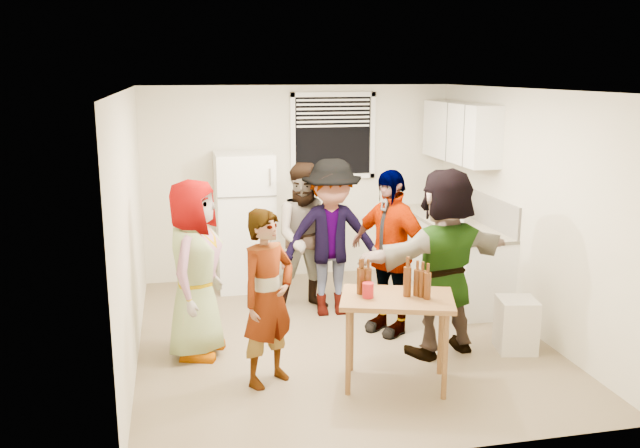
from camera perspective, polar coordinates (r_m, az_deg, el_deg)
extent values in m
cube|color=white|center=(8.47, -6.34, 0.26)|extent=(0.70, 0.70, 1.70)
cube|color=white|center=(8.48, 10.98, -2.81)|extent=(0.60, 2.20, 0.86)
cube|color=#BAB297|center=(8.38, 11.11, 0.16)|extent=(0.64, 2.22, 0.04)
cube|color=#B4AEA4|center=(8.45, 12.94, 1.57)|extent=(0.03, 2.20, 0.36)
cube|color=white|center=(8.45, 11.70, 7.59)|extent=(0.34, 1.60, 0.70)
cylinder|color=white|center=(8.17, 11.59, -0.04)|extent=(0.13, 0.13, 0.29)
cylinder|color=black|center=(9.22, 9.18, 1.51)|extent=(0.07, 0.07, 0.28)
cylinder|color=#47230C|center=(8.11, 11.14, -0.10)|extent=(0.07, 0.07, 0.26)
cylinder|color=#0E22D6|center=(7.60, 11.52, -0.99)|extent=(0.10, 0.10, 0.13)
cube|color=#CFBA56|center=(8.93, 11.07, 1.57)|extent=(0.02, 0.18, 0.15)
cube|color=beige|center=(6.92, 16.19, -8.25)|extent=(0.42, 0.42, 0.52)
cylinder|color=#47230C|center=(5.84, 7.32, -6.04)|extent=(0.07, 0.07, 0.26)
cylinder|color=#A6171E|center=(5.78, 4.06, -6.19)|extent=(0.10, 0.10, 0.13)
imported|color=gray|center=(6.77, -10.23, -10.69)|extent=(1.89, 1.39, 0.54)
imported|color=#141933|center=(6.14, -4.29, -13.08)|extent=(1.36, 1.59, 0.37)
imported|color=brown|center=(7.90, -0.98, -7.01)|extent=(0.97, 1.75, 0.64)
imported|color=#39393E|center=(7.72, 0.95, -7.49)|extent=(1.20, 1.79, 0.65)
imported|color=black|center=(7.25, 5.70, -8.93)|extent=(1.99, 1.75, 0.42)
imported|color=#C5863F|center=(6.82, 10.11, -10.53)|extent=(2.08, 2.18, 0.54)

